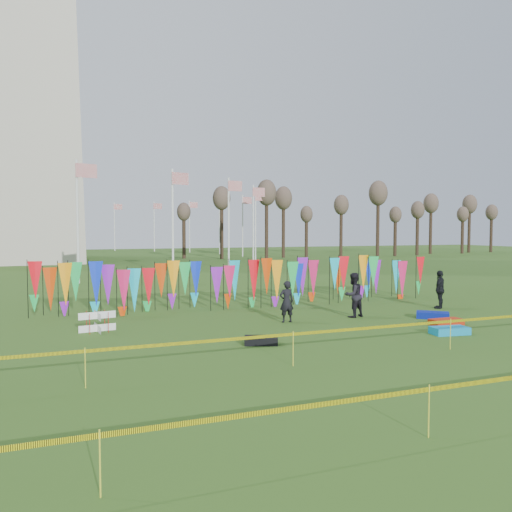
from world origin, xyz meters
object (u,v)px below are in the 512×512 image
object	(u,v)px
person_left	(287,302)
kite_bag_turquoise	(450,331)
person_mid	(353,295)
kite_bag_blue	(433,315)
kite_bag_red	(446,322)
kite_bag_black	(261,340)
person_right	(440,289)
box_kite	(97,322)

from	to	relation	value
person_left	kite_bag_turquoise	bearing A→B (deg)	137.70
person_mid	kite_bag_blue	distance (m)	3.17
kite_bag_turquoise	kite_bag_blue	distance (m)	3.02
kite_bag_red	kite_bag_black	world-z (taller)	kite_bag_black
person_left	person_right	world-z (taller)	person_right
box_kite	kite_bag_red	world-z (taller)	box_kite
box_kite	person_mid	distance (m)	9.72
person_mid	kite_bag_black	world-z (taller)	person_mid
box_kite	person_right	distance (m)	14.44
kite_bag_blue	kite_bag_black	world-z (taller)	kite_bag_blue
person_left	kite_bag_black	distance (m)	3.80
kite_bag_red	person_left	bearing A→B (deg)	153.89
person_right	kite_bag_red	world-z (taller)	person_right
person_mid	kite_bag_red	world-z (taller)	person_mid
kite_bag_black	person_mid	bearing A→B (deg)	30.98
box_kite	kite_bag_turquoise	bearing A→B (deg)	-22.64
box_kite	person_left	distance (m)	6.80
person_left	kite_bag_turquoise	distance (m)	5.75
person_mid	kite_bag_red	size ratio (longest dim) A/B	1.45
box_kite	kite_bag_black	xyz separation A→B (m)	(4.54, -3.70, -0.23)
kite_bag_turquoise	kite_bag_black	world-z (taller)	kite_bag_turquoise
person_mid	person_right	size ratio (longest dim) A/B	1.05
box_kite	person_left	xyz separation A→B (m)	(6.75, -0.68, 0.43)
kite_bag_blue	person_left	bearing A→B (deg)	167.37
person_mid	kite_bag_black	size ratio (longest dim) A/B	1.77
person_left	kite_bag_black	size ratio (longest dim) A/B	1.56
kite_bag_turquoise	kite_bag_blue	bearing A→B (deg)	59.83
box_kite	kite_bag_turquoise	distance (m)	11.86
box_kite	kite_bag_black	size ratio (longest dim) A/B	0.69
box_kite	person_left	size ratio (longest dim) A/B	0.45
person_mid	kite_bag_turquoise	world-z (taller)	person_mid
person_right	person_mid	bearing A→B (deg)	-28.57
person_left	kite_bag_black	xyz separation A→B (m)	(-2.21, -3.02, -0.67)
kite_bag_turquoise	kite_bag_blue	world-z (taller)	kite_bag_blue
person_right	kite_bag_red	size ratio (longest dim) A/B	1.39
kite_bag_blue	kite_bag_black	xyz separation A→B (m)	(-7.92, -1.74, -0.01)
box_kite	kite_bag_blue	size ratio (longest dim) A/B	0.58
person_left	person_right	size ratio (longest dim) A/B	0.92
person_left	person_mid	xyz separation A→B (m)	(2.94, 0.07, 0.10)
kite_bag_turquoise	kite_bag_black	xyz separation A→B (m)	(-6.40, 0.87, -0.01)
person_mid	person_right	world-z (taller)	person_mid
person_right	kite_bag_black	bearing A→B (deg)	-14.86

